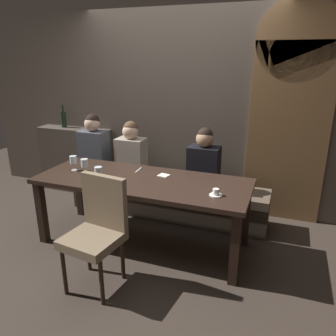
{
  "coord_description": "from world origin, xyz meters",
  "views": [
    {
      "loc": [
        1.34,
        -2.86,
        1.93
      ],
      "look_at": [
        0.23,
        0.15,
        0.84
      ],
      "focal_mm": 35.11,
      "sensor_mm": 36.0,
      "label": 1
    }
  ],
  "objects_px": {
    "diner_redhead": "(94,146)",
    "wine_glass_near_left": "(99,172)",
    "chair_near_side": "(98,225)",
    "wine_glass_end_right": "(85,164)",
    "espresso_cup": "(216,193)",
    "fork_on_table": "(138,170)",
    "diner_bearded": "(131,151)",
    "wine_bottle_dark_red": "(64,119)",
    "wine_glass_far_left": "(73,160)",
    "dining_table": "(142,187)",
    "diner_far_end": "(204,160)",
    "banquette_bench": "(166,199)"
  },
  "relations": [
    {
      "from": "fork_on_table",
      "to": "wine_glass_near_left",
      "type": "bearing_deg",
      "value": -116.36
    },
    {
      "from": "chair_near_side",
      "to": "diner_bearded",
      "type": "distance_m",
      "value": 1.51
    },
    {
      "from": "wine_bottle_dark_red",
      "to": "espresso_cup",
      "type": "distance_m",
      "value": 2.82
    },
    {
      "from": "dining_table",
      "to": "diner_bearded",
      "type": "bearing_deg",
      "value": 123.54
    },
    {
      "from": "chair_near_side",
      "to": "wine_glass_near_left",
      "type": "bearing_deg",
      "value": 118.78
    },
    {
      "from": "wine_glass_far_left",
      "to": "espresso_cup",
      "type": "xyz_separation_m",
      "value": [
        1.62,
        -0.14,
        -0.09
      ]
    },
    {
      "from": "wine_glass_far_left",
      "to": "diner_far_end",
      "type": "bearing_deg",
      "value": 28.46
    },
    {
      "from": "wine_glass_near_left",
      "to": "espresso_cup",
      "type": "bearing_deg",
      "value": 4.3
    },
    {
      "from": "diner_redhead",
      "to": "diner_bearded",
      "type": "xyz_separation_m",
      "value": [
        0.53,
        0.02,
        -0.03
      ]
    },
    {
      "from": "wine_bottle_dark_red",
      "to": "diner_bearded",
      "type": "bearing_deg",
      "value": -15.32
    },
    {
      "from": "wine_glass_end_right",
      "to": "fork_on_table",
      "type": "relative_size",
      "value": 0.96
    },
    {
      "from": "banquette_bench",
      "to": "diner_redhead",
      "type": "relative_size",
      "value": 3.17
    },
    {
      "from": "chair_near_side",
      "to": "diner_far_end",
      "type": "relative_size",
      "value": 1.36
    },
    {
      "from": "wine_bottle_dark_red",
      "to": "wine_glass_far_left",
      "type": "xyz_separation_m",
      "value": [
        0.91,
        -1.07,
        -0.21
      ]
    },
    {
      "from": "chair_near_side",
      "to": "fork_on_table",
      "type": "distance_m",
      "value": 0.97
    },
    {
      "from": "diner_far_end",
      "to": "banquette_bench",
      "type": "bearing_deg",
      "value": 178.82
    },
    {
      "from": "banquette_bench",
      "to": "chair_near_side",
      "type": "relative_size",
      "value": 2.55
    },
    {
      "from": "wine_glass_near_left",
      "to": "espresso_cup",
      "type": "relative_size",
      "value": 1.37
    },
    {
      "from": "wine_bottle_dark_red",
      "to": "diner_redhead",
      "type": "bearing_deg",
      "value": -26.8
    },
    {
      "from": "wine_glass_far_left",
      "to": "fork_on_table",
      "type": "bearing_deg",
      "value": 20.03
    },
    {
      "from": "diner_bearded",
      "to": "wine_glass_far_left",
      "type": "distance_m",
      "value": 0.81
    },
    {
      "from": "chair_near_side",
      "to": "diner_redhead",
      "type": "bearing_deg",
      "value": 122.78
    },
    {
      "from": "dining_table",
      "to": "wine_glass_far_left",
      "type": "height_order",
      "value": "wine_glass_far_left"
    },
    {
      "from": "wine_glass_near_left",
      "to": "chair_near_side",
      "type": "bearing_deg",
      "value": -61.22
    },
    {
      "from": "dining_table",
      "to": "diner_bearded",
      "type": "distance_m",
      "value": 0.88
    },
    {
      "from": "chair_near_side",
      "to": "wine_glass_end_right",
      "type": "height_order",
      "value": "chair_near_side"
    },
    {
      "from": "chair_near_side",
      "to": "wine_glass_far_left",
      "type": "xyz_separation_m",
      "value": [
        -0.72,
        0.71,
        0.3
      ]
    },
    {
      "from": "banquette_bench",
      "to": "wine_glass_far_left",
      "type": "bearing_deg",
      "value": -139.02
    },
    {
      "from": "diner_bearded",
      "to": "wine_glass_near_left",
      "type": "height_order",
      "value": "diner_bearded"
    },
    {
      "from": "espresso_cup",
      "to": "fork_on_table",
      "type": "xyz_separation_m",
      "value": [
        -0.95,
        0.38,
        -0.02
      ]
    },
    {
      "from": "wine_glass_end_right",
      "to": "fork_on_table",
      "type": "xyz_separation_m",
      "value": [
        0.49,
        0.3,
        -0.11
      ]
    },
    {
      "from": "diner_redhead",
      "to": "wine_bottle_dark_red",
      "type": "xyz_separation_m",
      "value": [
        -0.72,
        0.36,
        0.25
      ]
    },
    {
      "from": "diner_redhead",
      "to": "wine_glass_near_left",
      "type": "xyz_separation_m",
      "value": [
        0.65,
        -0.94,
        0.03
      ]
    },
    {
      "from": "wine_bottle_dark_red",
      "to": "wine_glass_far_left",
      "type": "distance_m",
      "value": 1.42
    },
    {
      "from": "chair_near_side",
      "to": "fork_on_table",
      "type": "height_order",
      "value": "chair_near_side"
    },
    {
      "from": "banquette_bench",
      "to": "espresso_cup",
      "type": "distance_m",
      "value": 1.28
    },
    {
      "from": "wine_bottle_dark_red",
      "to": "wine_glass_far_left",
      "type": "height_order",
      "value": "wine_bottle_dark_red"
    },
    {
      "from": "diner_bearded",
      "to": "fork_on_table",
      "type": "bearing_deg",
      "value": -56.11
    },
    {
      "from": "wine_bottle_dark_red",
      "to": "fork_on_table",
      "type": "distance_m",
      "value": 1.81
    },
    {
      "from": "diner_far_end",
      "to": "wine_glass_far_left",
      "type": "xyz_separation_m",
      "value": [
        -1.29,
        -0.7,
        0.07
      ]
    },
    {
      "from": "banquette_bench",
      "to": "chair_near_side",
      "type": "height_order",
      "value": "chair_near_side"
    },
    {
      "from": "chair_near_side",
      "to": "fork_on_table",
      "type": "bearing_deg",
      "value": 93.5
    },
    {
      "from": "banquette_bench",
      "to": "wine_glass_near_left",
      "type": "distance_m",
      "value": 1.18
    },
    {
      "from": "wine_glass_far_left",
      "to": "wine_glass_end_right",
      "type": "relative_size",
      "value": 1.0
    },
    {
      "from": "diner_far_end",
      "to": "espresso_cup",
      "type": "distance_m",
      "value": 0.9
    },
    {
      "from": "diner_far_end",
      "to": "fork_on_table",
      "type": "bearing_deg",
      "value": -143.83
    },
    {
      "from": "espresso_cup",
      "to": "fork_on_table",
      "type": "distance_m",
      "value": 1.02
    },
    {
      "from": "banquette_bench",
      "to": "diner_far_end",
      "type": "distance_m",
      "value": 0.73
    },
    {
      "from": "wine_bottle_dark_red",
      "to": "wine_glass_far_left",
      "type": "relative_size",
      "value": 1.99
    },
    {
      "from": "dining_table",
      "to": "diner_far_end",
      "type": "height_order",
      "value": "diner_far_end"
    }
  ]
}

